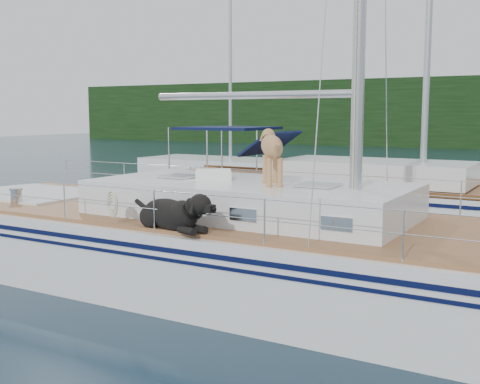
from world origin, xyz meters
The scene contains 4 objects.
ground centered at (0.00, 0.00, 0.00)m, with size 120.00×120.00×0.00m, color black.
main_sailboat centered at (0.10, -0.01, 0.68)m, with size 12.00×3.97×14.01m.
neighbor_sailboat centered at (-0.22, 6.46, 0.63)m, with size 11.00×3.50×13.30m.
bg_boat_west centered at (-8.00, 14.00, 0.45)m, with size 8.00×3.00×11.65m.
Camera 1 is at (5.57, -8.52, 2.92)m, focal length 45.00 mm.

